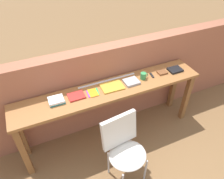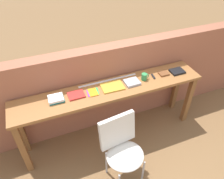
# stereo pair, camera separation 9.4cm
# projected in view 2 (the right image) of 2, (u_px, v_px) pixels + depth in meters

# --- Properties ---
(ground_plane) EXTENTS (40.00, 40.00, 0.00)m
(ground_plane) POSITION_uv_depth(u_px,v_px,m) (118.00, 149.00, 3.11)
(ground_plane) COLOR brown
(brick_wall_back) EXTENTS (6.00, 0.20, 1.29)m
(brick_wall_back) POSITION_uv_depth(u_px,v_px,m) (102.00, 87.00, 3.16)
(brick_wall_back) COLOR #9E5B42
(brick_wall_back) RESTS_ON ground
(sideboard) EXTENTS (2.50, 0.44, 0.88)m
(sideboard) POSITION_uv_depth(u_px,v_px,m) (111.00, 97.00, 2.86)
(sideboard) COLOR #996033
(sideboard) RESTS_ON ground
(chair_white_moulded) EXTENTS (0.49, 0.50, 0.89)m
(chair_white_moulded) POSITION_uv_depth(u_px,v_px,m) (122.00, 147.00, 2.50)
(chair_white_moulded) COLOR silver
(chair_white_moulded) RESTS_ON ground
(book_stack_leftmost) EXTENTS (0.18, 0.16, 0.05)m
(book_stack_leftmost) POSITION_uv_depth(u_px,v_px,m) (56.00, 99.00, 2.58)
(book_stack_leftmost) COLOR #19757A
(book_stack_leftmost) RESTS_ON sideboard
(magazine_cycling) EXTENTS (0.20, 0.16, 0.02)m
(magazine_cycling) POSITION_uv_depth(u_px,v_px,m) (76.00, 95.00, 2.66)
(magazine_cycling) COLOR red
(magazine_cycling) RESTS_ON sideboard
(pamphlet_pile_colourful) EXTENTS (0.16, 0.17, 0.01)m
(pamphlet_pile_colourful) POSITION_uv_depth(u_px,v_px,m) (93.00, 92.00, 2.71)
(pamphlet_pile_colourful) COLOR green
(pamphlet_pile_colourful) RESTS_ON sideboard
(book_open_centre) EXTENTS (0.29, 0.22, 0.02)m
(book_open_centre) POSITION_uv_depth(u_px,v_px,m) (112.00, 87.00, 2.79)
(book_open_centre) COLOR gold
(book_open_centre) RESTS_ON sideboard
(book_grey_hardcover) EXTENTS (0.19, 0.17, 0.03)m
(book_grey_hardcover) POSITION_uv_depth(u_px,v_px,m) (132.00, 82.00, 2.84)
(book_grey_hardcover) COLOR #9E9EA3
(book_grey_hardcover) RESTS_ON sideboard
(mug) EXTENTS (0.11, 0.08, 0.09)m
(mug) POSITION_uv_depth(u_px,v_px,m) (144.00, 77.00, 2.89)
(mug) COLOR #338C4C
(mug) RESTS_ON sideboard
(multitool_folded) EXTENTS (0.04, 0.11, 0.02)m
(multitool_folded) POSITION_uv_depth(u_px,v_px,m) (153.00, 76.00, 2.96)
(multitool_folded) COLOR black
(multitool_folded) RESTS_ON sideboard
(leather_journal_brown) EXTENTS (0.13, 0.10, 0.02)m
(leather_journal_brown) POSITION_uv_depth(u_px,v_px,m) (164.00, 74.00, 3.00)
(leather_journal_brown) COLOR brown
(leather_journal_brown) RESTS_ON sideboard
(book_repair_rightmost) EXTENTS (0.19, 0.15, 0.03)m
(book_repair_rightmost) POSITION_uv_depth(u_px,v_px,m) (177.00, 71.00, 3.04)
(book_repair_rightmost) COLOR black
(book_repair_rightmost) RESTS_ON sideboard
(ruler_metal_back_edge) EXTENTS (0.81, 0.03, 0.00)m
(ruler_metal_back_edge) POSITION_uv_depth(u_px,v_px,m) (108.00, 80.00, 2.90)
(ruler_metal_back_edge) COLOR silver
(ruler_metal_back_edge) RESTS_ON sideboard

